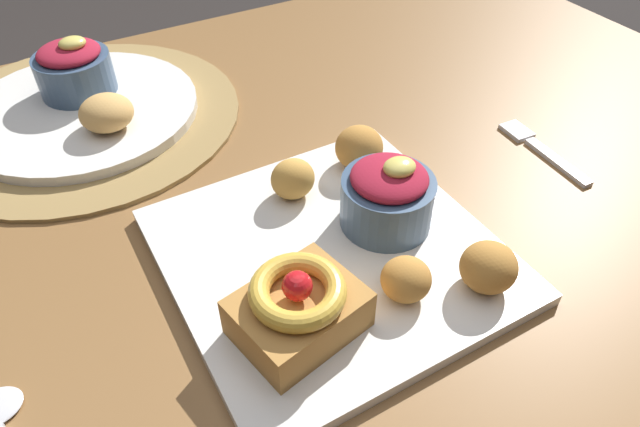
{
  "coord_description": "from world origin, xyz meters",
  "views": [
    {
      "loc": [
        -0.11,
        -0.37,
        1.11
      ],
      "look_at": [
        0.08,
        -0.05,
        0.77
      ],
      "focal_mm": 32.08,
      "sensor_mm": 36.0,
      "label": 1
    }
  ],
  "objects_px": {
    "fritter_back": "(406,279)",
    "fork": "(539,148)",
    "fritter_middle": "(359,147)",
    "back_pastry": "(106,113)",
    "fritter_front": "(489,267)",
    "cake_slice": "(298,307)",
    "berry_ramekin": "(388,196)",
    "fritter_extra": "(293,179)",
    "back_plate": "(81,110)",
    "back_ramekin": "(74,69)",
    "front_plate": "(331,255)"
  },
  "relations": [
    {
      "from": "fritter_front",
      "to": "fritter_extra",
      "type": "bearing_deg",
      "value": 115.05
    },
    {
      "from": "front_plate",
      "to": "fork",
      "type": "xyz_separation_m",
      "value": [
        0.29,
        0.03,
        -0.0
      ]
    },
    {
      "from": "fritter_back",
      "to": "fork",
      "type": "relative_size",
      "value": 0.33
    },
    {
      "from": "berry_ramekin",
      "to": "fork",
      "type": "xyz_separation_m",
      "value": [
        0.22,
        0.02,
        -0.04
      ]
    },
    {
      "from": "back_ramekin",
      "to": "fork",
      "type": "height_order",
      "value": "back_ramekin"
    },
    {
      "from": "fork",
      "to": "cake_slice",
      "type": "bearing_deg",
      "value": 107.48
    },
    {
      "from": "fritter_back",
      "to": "back_plate",
      "type": "bearing_deg",
      "value": 111.7
    },
    {
      "from": "berry_ramekin",
      "to": "front_plate",
      "type": "bearing_deg",
      "value": -173.63
    },
    {
      "from": "cake_slice",
      "to": "fork",
      "type": "height_order",
      "value": "cake_slice"
    },
    {
      "from": "fritter_middle",
      "to": "fritter_extra",
      "type": "height_order",
      "value": "fritter_middle"
    },
    {
      "from": "front_plate",
      "to": "cake_slice",
      "type": "distance_m",
      "value": 0.09
    },
    {
      "from": "front_plate",
      "to": "fritter_middle",
      "type": "distance_m",
      "value": 0.13
    },
    {
      "from": "fritter_middle",
      "to": "back_plate",
      "type": "height_order",
      "value": "fritter_middle"
    },
    {
      "from": "cake_slice",
      "to": "fork",
      "type": "bearing_deg",
      "value": 14.08
    },
    {
      "from": "back_ramekin",
      "to": "back_pastry",
      "type": "distance_m",
      "value": 0.1
    },
    {
      "from": "cake_slice",
      "to": "fork",
      "type": "distance_m",
      "value": 0.36
    },
    {
      "from": "front_plate",
      "to": "fork",
      "type": "distance_m",
      "value": 0.29
    },
    {
      "from": "fritter_front",
      "to": "fritter_back",
      "type": "xyz_separation_m",
      "value": [
        -0.06,
        0.02,
        -0.0
      ]
    },
    {
      "from": "berry_ramekin",
      "to": "fritter_back",
      "type": "height_order",
      "value": "berry_ramekin"
    },
    {
      "from": "fork",
      "to": "back_pastry",
      "type": "bearing_deg",
      "value": 61.29
    },
    {
      "from": "cake_slice",
      "to": "berry_ramekin",
      "type": "relative_size",
      "value": 1.25
    },
    {
      "from": "back_pastry",
      "to": "back_ramekin",
      "type": "bearing_deg",
      "value": 96.56
    },
    {
      "from": "fritter_middle",
      "to": "back_pastry",
      "type": "bearing_deg",
      "value": 137.41
    },
    {
      "from": "back_plate",
      "to": "fork",
      "type": "distance_m",
      "value": 0.53
    },
    {
      "from": "front_plate",
      "to": "back_pastry",
      "type": "distance_m",
      "value": 0.31
    },
    {
      "from": "cake_slice",
      "to": "fork",
      "type": "xyz_separation_m",
      "value": [
        0.35,
        0.09,
        -0.04
      ]
    },
    {
      "from": "fritter_middle",
      "to": "back_pastry",
      "type": "xyz_separation_m",
      "value": [
        -0.21,
        0.19,
        0.0
      ]
    },
    {
      "from": "back_ramekin",
      "to": "fritter_front",
      "type": "bearing_deg",
      "value": -65.03
    },
    {
      "from": "front_plate",
      "to": "fritter_extra",
      "type": "xyz_separation_m",
      "value": [
        0.01,
        0.08,
        0.03
      ]
    },
    {
      "from": "fritter_middle",
      "to": "back_ramekin",
      "type": "xyz_separation_m",
      "value": [
        -0.22,
        0.29,
        0.01
      ]
    },
    {
      "from": "fritter_back",
      "to": "fork",
      "type": "height_order",
      "value": "fritter_back"
    },
    {
      "from": "back_plate",
      "to": "fritter_back",
      "type": "bearing_deg",
      "value": -68.3
    },
    {
      "from": "front_plate",
      "to": "back_ramekin",
      "type": "height_order",
      "value": "back_ramekin"
    },
    {
      "from": "berry_ramekin",
      "to": "fritter_extra",
      "type": "relative_size",
      "value": 1.95
    },
    {
      "from": "front_plate",
      "to": "fritter_back",
      "type": "bearing_deg",
      "value": -69.86
    },
    {
      "from": "fork",
      "to": "back_ramekin",
      "type": "bearing_deg",
      "value": 53.32
    },
    {
      "from": "cake_slice",
      "to": "fritter_front",
      "type": "relative_size",
      "value": 2.22
    },
    {
      "from": "back_ramekin",
      "to": "back_pastry",
      "type": "height_order",
      "value": "back_ramekin"
    },
    {
      "from": "cake_slice",
      "to": "back_plate",
      "type": "distance_m",
      "value": 0.41
    },
    {
      "from": "back_plate",
      "to": "back_ramekin",
      "type": "bearing_deg",
      "value": 75.13
    },
    {
      "from": "fritter_front",
      "to": "front_plate",
      "type": "bearing_deg",
      "value": 132.97
    },
    {
      "from": "berry_ramekin",
      "to": "fritter_back",
      "type": "bearing_deg",
      "value": -114.43
    },
    {
      "from": "cake_slice",
      "to": "fritter_middle",
      "type": "distance_m",
      "value": 0.22
    },
    {
      "from": "fritter_front",
      "to": "back_pastry",
      "type": "distance_m",
      "value": 0.44
    },
    {
      "from": "berry_ramekin",
      "to": "back_plate",
      "type": "distance_m",
      "value": 0.4
    },
    {
      "from": "fritter_back",
      "to": "back_pastry",
      "type": "distance_m",
      "value": 0.39
    },
    {
      "from": "fritter_front",
      "to": "fritter_extra",
      "type": "height_order",
      "value": "fritter_front"
    },
    {
      "from": "fritter_front",
      "to": "fork",
      "type": "bearing_deg",
      "value": 32.62
    },
    {
      "from": "fritter_front",
      "to": "fritter_middle",
      "type": "distance_m",
      "value": 0.19
    },
    {
      "from": "fritter_back",
      "to": "back_ramekin",
      "type": "xyz_separation_m",
      "value": [
        -0.16,
        0.45,
        0.02
      ]
    }
  ]
}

